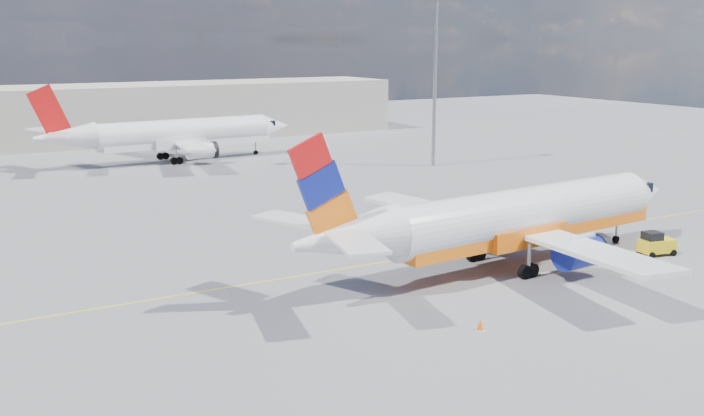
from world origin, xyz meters
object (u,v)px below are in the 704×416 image
main_jet (513,218)px  gse_tug (656,244)px  traffic_cone (480,325)px  second_jet (176,135)px

main_jet → gse_tug: (10.33, -2.70, -2.45)m
gse_tug → traffic_cone: gse_tug is taller
traffic_cone → second_jet: bearing=86.5°
second_jet → gse_tug: second_jet is taller
second_jet → traffic_cone: second_jet is taller
second_jet → gse_tug: bearing=-78.4°
main_jet → second_jet: bearing=90.4°
second_jet → gse_tug: (15.42, -56.91, -2.42)m
main_jet → second_jet: 54.45m
gse_tug → traffic_cone: size_ratio=4.22×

